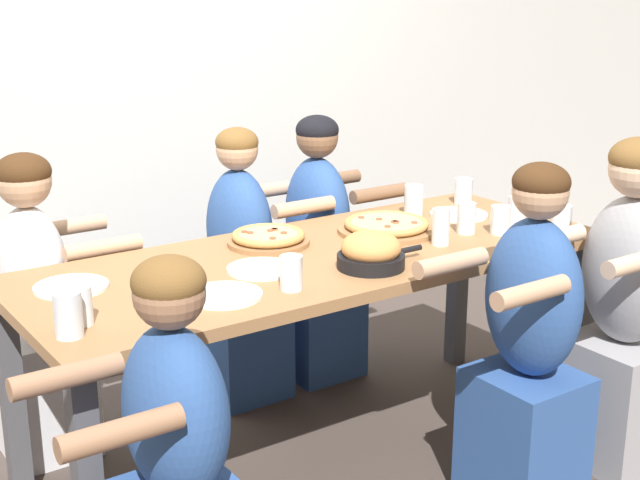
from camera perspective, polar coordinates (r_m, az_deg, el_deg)
ground_plane at (r=3.46m, az=0.00°, el=-13.59°), size 18.00×18.00×0.00m
restaurant_back_panel at (r=4.24m, az=-11.32°, el=14.37°), size 10.00×0.06×3.20m
dining_table at (r=3.16m, az=0.00°, el=-2.42°), size 2.14×0.82×0.80m
pizza_board_main at (r=3.40m, az=4.28°, el=0.89°), size 0.37×0.37×0.05m
pizza_board_second at (r=3.24m, az=-3.33°, el=0.14°), size 0.30×0.30×0.05m
skillet_bowl at (r=2.97m, az=3.30°, el=-0.78°), size 0.33×0.23×0.13m
empty_plate_a at (r=2.96m, az=-3.77°, el=-1.85°), size 0.23×0.23×0.02m
empty_plate_b at (r=2.89m, az=-15.64°, el=-2.89°), size 0.23×0.23×0.02m
empty_plate_c at (r=3.68m, az=8.88°, el=1.63°), size 0.23×0.23×0.02m
empty_plate_d at (r=2.73m, az=-6.19°, el=-3.53°), size 0.24×0.24×0.02m
cocktail_glass_blue at (r=3.56m, az=15.16°, el=1.35°), size 0.08×0.08×0.12m
drinking_glass_a at (r=3.53m, az=12.49°, el=1.74°), size 0.07×0.07×0.12m
drinking_glass_b at (r=3.87m, az=9.16°, el=2.99°), size 0.08×0.08×0.11m
drinking_glass_c at (r=2.57m, az=-15.04°, el=-4.23°), size 0.06×0.06×0.11m
drinking_glass_d at (r=3.42m, az=9.35°, el=1.40°), size 0.07×0.07×0.12m
drinking_glass_e at (r=3.25m, az=7.74°, el=0.71°), size 0.06×0.06×0.13m
drinking_glass_f at (r=2.49m, az=-15.82°, el=-4.62°), size 0.08×0.08×0.13m
drinking_glass_g at (r=3.44m, az=11.46°, el=1.18°), size 0.07×0.07×0.11m
drinking_glass_h at (r=2.76m, az=-1.85°, el=-2.11°), size 0.07×0.07×0.11m
drinking_glass_i at (r=3.65m, az=6.00°, el=2.42°), size 0.08×0.08×0.13m
drinking_glass_j at (r=2.62m, az=-9.45°, el=-3.03°), size 0.07×0.07×0.14m
diner_near_midright at (r=3.03m, az=13.18°, el=-7.23°), size 0.51×0.40×1.18m
diner_far_left at (r=3.43m, az=-17.59°, el=-4.89°), size 0.51×0.40×1.15m
diner_far_center at (r=3.75m, az=-5.06°, el=-2.45°), size 0.51×0.40×1.16m
diner_far_midright at (r=3.94m, az=-0.13°, el=-1.25°), size 0.51×0.40×1.17m
diner_near_right at (r=3.37m, az=18.82°, el=-4.69°), size 0.51×0.40×1.21m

